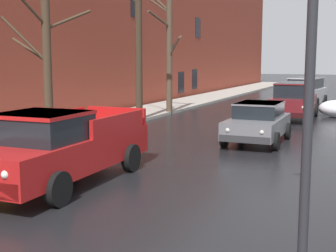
% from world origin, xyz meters
% --- Properties ---
extents(left_sidewalk_slab, '(3.11, 80.00, 0.14)m').
position_xyz_m(left_sidewalk_slab, '(-6.11, 18.00, 0.07)').
color(left_sidewalk_slab, '#A8A399').
rests_on(left_sidewalk_slab, ground).
extents(brick_townhouse_facade, '(0.63, 80.00, 10.83)m').
position_xyz_m(brick_townhouse_facade, '(-8.17, 18.01, 5.41)').
color(brick_townhouse_facade, brown).
rests_on(brick_townhouse_facade, ground).
extents(snow_bank_near_corner_left, '(2.77, 0.98, 0.75)m').
position_xyz_m(snow_bank_near_corner_left, '(-3.96, 13.38, 0.30)').
color(snow_bank_near_corner_left, white).
rests_on(snow_bank_near_corner_left, ground).
extents(snow_bank_along_left_kerb, '(1.71, 1.34, 0.87)m').
position_xyz_m(snow_bank_along_left_kerb, '(3.70, 22.83, 0.42)').
color(snow_bank_along_left_kerb, white).
rests_on(snow_bank_along_left_kerb, ground).
extents(bare_tree_second_along_sidewalk, '(2.34, 2.90, 5.06)m').
position_xyz_m(bare_tree_second_along_sidewalk, '(-4.73, 10.44, 2.72)').
color(bare_tree_second_along_sidewalk, '#423323').
rests_on(bare_tree_second_along_sidewalk, ground).
extents(bare_tree_mid_block, '(3.65, 1.85, 7.26)m').
position_xyz_m(bare_tree_mid_block, '(-4.66, 17.13, 3.71)').
color(bare_tree_mid_block, '#382B1E').
rests_on(bare_tree_mid_block, ground).
extents(bare_tree_far_down_block, '(2.87, 3.62, 6.81)m').
position_xyz_m(bare_tree_far_down_block, '(-4.75, 20.68, 3.34)').
color(bare_tree_far_down_block, '#4C3D2D').
rests_on(bare_tree_far_down_block, ground).
extents(pickup_truck_red_approaching_near_lane, '(2.28, 5.41, 1.76)m').
position_xyz_m(pickup_truck_red_approaching_near_lane, '(-1.33, 6.50, 0.88)').
color(pickup_truck_red_approaching_near_lane, red).
rests_on(pickup_truck_red_approaching_near_lane, ground).
extents(sedan_grey_parked_kerbside_close, '(1.93, 3.94, 1.42)m').
position_xyz_m(sedan_grey_parked_kerbside_close, '(1.69, 13.85, 0.75)').
color(sedan_grey_parked_kerbside_close, slate).
rests_on(sedan_grey_parked_kerbside_close, ground).
extents(suv_maroon_parked_kerbside_mid, '(2.28, 4.76, 1.82)m').
position_xyz_m(suv_maroon_parked_kerbside_mid, '(1.85, 21.12, 0.99)').
color(suv_maroon_parked_kerbside_mid, maroon).
rests_on(suv_maroon_parked_kerbside_mid, ground).
extents(suv_silver_parked_far_down_block, '(2.41, 4.42, 1.82)m').
position_xyz_m(suv_silver_parked_far_down_block, '(1.52, 28.10, 0.99)').
color(suv_silver_parked_far_down_block, '#B7B7BC').
rests_on(suv_silver_parked_far_down_block, ground).
extents(fire_hydrant, '(0.42, 0.22, 0.71)m').
position_xyz_m(fire_hydrant, '(-3.55, 7.03, 0.36)').
color(fire_hydrant, gold).
rests_on(fire_hydrant, ground).
extents(street_lamp_post, '(0.44, 0.24, 6.45)m').
position_xyz_m(street_lamp_post, '(4.50, 4.22, 3.58)').
color(street_lamp_post, '#28282D').
rests_on(street_lamp_post, ground).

